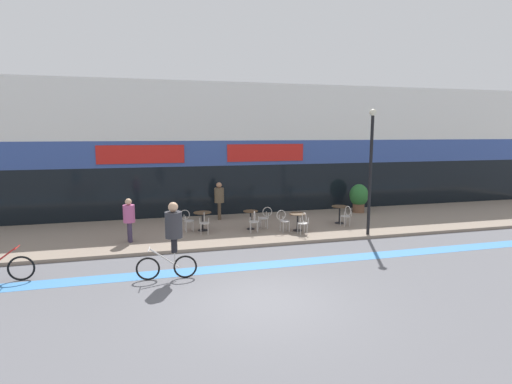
{
  "coord_description": "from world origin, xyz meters",
  "views": [
    {
      "loc": [
        -2.52,
        -8.96,
        4.11
      ],
      "look_at": [
        1.32,
        5.64,
        1.85
      ],
      "focal_mm": 28.0,
      "sensor_mm": 36.0,
      "label": 1
    }
  ],
  "objects": [
    {
      "name": "ground_plane",
      "position": [
        0.0,
        0.0,
        0.0
      ],
      "size": [
        120.0,
        120.0,
        0.0
      ],
      "primitive_type": "plane",
      "color": "#5B5B60"
    },
    {
      "name": "pedestrian_near_end",
      "position": [
        -3.38,
        6.0,
        1.08
      ],
      "size": [
        0.51,
        0.51,
        1.62
      ],
      "rotation": [
        0.0,
        0.0,
        3.39
      ],
      "color": "#382D47",
      "rests_on": "sidewalk_slab"
    },
    {
      "name": "cafe_chair_0_near",
      "position": [
        -0.59,
        6.41,
        0.64
      ],
      "size": [
        0.45,
        0.6,
        0.9
      ],
      "rotation": [
        0.0,
        0.0,
        1.44
      ],
      "color": "#B7B2AD",
      "rests_on": "sidewalk_slab"
    },
    {
      "name": "pedestrian_far_end",
      "position": [
        0.45,
        9.02,
        1.14
      ],
      "size": [
        0.5,
        0.5,
        1.72
      ],
      "rotation": [
        0.0,
        0.0,
        2.99
      ],
      "color": "#4C3D2D",
      "rests_on": "sidewalk_slab"
    },
    {
      "name": "cafe_chair_2_near",
      "position": [
        3.17,
        5.38,
        0.64
      ],
      "size": [
        0.41,
        0.58,
        0.9
      ],
      "rotation": [
        0.0,
        0.0,
        1.59
      ],
      "color": "#B7B2AD",
      "rests_on": "sidewalk_slab"
    },
    {
      "name": "cafe_chair_1_side",
      "position": [
        2.01,
        6.77,
        0.64
      ],
      "size": [
        0.58,
        0.42,
        0.9
      ],
      "rotation": [
        0.0,
        0.0,
        3.1
      ],
      "color": "#B7B2AD",
      "rests_on": "sidewalk_slab"
    },
    {
      "name": "bistro_table_3",
      "position": [
        5.44,
        6.81,
        0.67
      ],
      "size": [
        0.71,
        0.71,
        0.77
      ],
      "color": "black",
      "rests_on": "sidewalk_slab"
    },
    {
      "name": "planter_pot",
      "position": [
        7.5,
        8.84,
        0.9
      ],
      "size": [
        0.93,
        0.93,
        1.43
      ],
      "color": "brown",
      "rests_on": "sidewalk_slab"
    },
    {
      "name": "cyclist_1",
      "position": [
        -2.03,
        2.1,
        1.32
      ],
      "size": [
        1.69,
        0.56,
        2.2
      ],
      "rotation": [
        0.0,
        0.0,
        3.05
      ],
      "color": "black",
      "rests_on": "ground"
    },
    {
      "name": "sidewalk_slab",
      "position": [
        0.0,
        7.25,
        0.06
      ],
      "size": [
        40.0,
        5.5,
        0.12
      ],
      "primitive_type": "cube",
      "color": "gray",
      "rests_on": "ground"
    },
    {
      "name": "cafe_chair_1_near",
      "position": [
        1.37,
        6.15,
        0.64
      ],
      "size": [
        0.45,
        0.6,
        0.9
      ],
      "rotation": [
        0.0,
        0.0,
        1.44
      ],
      "color": "#B7B2AD",
      "rests_on": "sidewalk_slab"
    },
    {
      "name": "cafe_chair_3_near",
      "position": [
        5.45,
        6.19,
        0.64
      ],
      "size": [
        0.45,
        0.6,
        0.9
      ],
      "rotation": [
        0.0,
        0.0,
        1.72
      ],
      "color": "#B7B2AD",
      "rests_on": "sidewalk_slab"
    },
    {
      "name": "lamp_post",
      "position": [
        5.66,
        4.75,
        2.95
      ],
      "size": [
        0.26,
        0.26,
        4.86
      ],
      "color": "black",
      "rests_on": "sidewalk_slab"
    },
    {
      "name": "cafe_chair_2_side",
      "position": [
        2.54,
        6.0,
        0.64
      ],
      "size": [
        0.6,
        0.45,
        0.9
      ],
      "rotation": [
        0.0,
        0.0,
        0.13
      ],
      "color": "#B7B2AD",
      "rests_on": "sidewalk_slab"
    },
    {
      "name": "bistro_table_1",
      "position": [
        1.38,
        6.78,
        0.66
      ],
      "size": [
        0.61,
        0.61,
        0.77
      ],
      "color": "black",
      "rests_on": "sidewalk_slab"
    },
    {
      "name": "bistro_table_0",
      "position": [
        -0.58,
        7.04,
        0.67
      ],
      "size": [
        0.72,
        0.72,
        0.76
      ],
      "color": "black",
      "rests_on": "sidewalk_slab"
    },
    {
      "name": "bistro_table_2",
      "position": [
        3.17,
        6.01,
        0.63
      ],
      "size": [
        0.69,
        0.69,
        0.72
      ],
      "color": "black",
      "rests_on": "sidewalk_slab"
    },
    {
      "name": "bike_lane_stripe",
      "position": [
        0.0,
        2.56,
        0.0
      ],
      "size": [
        36.0,
        0.7,
        0.01
      ],
      "primitive_type": "cube",
      "color": "#3D7AB7",
      "rests_on": "ground"
    },
    {
      "name": "storefront_facade",
      "position": [
        0.0,
        11.97,
        3.22
      ],
      "size": [
        40.0,
        4.06,
        6.47
      ],
      "color": "silver",
      "rests_on": "ground"
    },
    {
      "name": "cafe_chair_0_side",
      "position": [
        -1.2,
        7.03,
        0.64
      ],
      "size": [
        0.59,
        0.44,
        0.9
      ],
      "rotation": [
        0.0,
        0.0,
        0.09
      ],
      "color": "#B7B2AD",
      "rests_on": "sidewalk_slab"
    }
  ]
}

